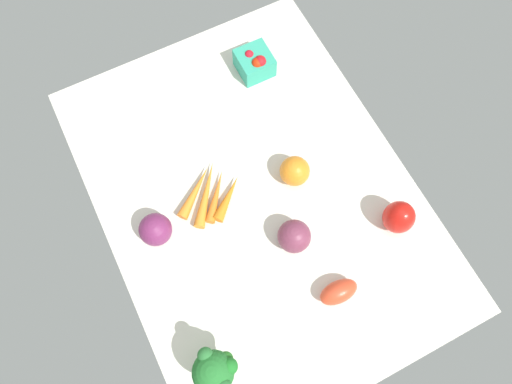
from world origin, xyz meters
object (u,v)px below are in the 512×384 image
at_px(red_onion_near_basket, 294,236).
at_px(roma_tomato, 338,292).
at_px(bell_pepper_red, 399,217).
at_px(red_onion_center, 155,230).
at_px(berry_basket, 255,63).
at_px(carrot_bunch, 210,194).
at_px(broccoli_head, 215,371).
at_px(heirloom_tomato_orange, 295,171).

relative_size(red_onion_near_basket, roma_tomato, 0.87).
bearing_deg(bell_pepper_red, red_onion_center, -114.16).
distance_m(berry_basket, red_onion_center, 0.53).
height_order(berry_basket, bell_pepper_red, bell_pepper_red).
distance_m(carrot_bunch, broccoli_head, 0.42).
height_order(berry_basket, red_onion_near_basket, red_onion_near_basket).
relative_size(heirloom_tomato_orange, carrot_bunch, 0.40).
relative_size(carrot_bunch, roma_tomato, 2.04).
bearing_deg(red_onion_near_basket, heirloom_tomato_orange, 150.81).
bearing_deg(red_onion_center, heirloom_tomato_orange, 87.18).
xyz_separation_m(berry_basket, red_onion_near_basket, (0.48, -0.14, 0.00)).
bearing_deg(heirloom_tomato_orange, roma_tomato, -9.42).
height_order(red_onion_center, heirloom_tomato_orange, red_onion_center).
xyz_separation_m(red_onion_center, red_onion_near_basket, (0.17, 0.29, 0.00)).
height_order(red_onion_center, carrot_bunch, red_onion_center).
distance_m(berry_basket, heirloom_tomato_orange, 0.34).
bearing_deg(heirloom_tomato_orange, carrot_bunch, -102.99).
bearing_deg(carrot_bunch, berry_basket, 136.37).
height_order(red_onion_center, red_onion_near_basket, same).
bearing_deg(heirloom_tomato_orange, broccoli_head, -48.38).
xyz_separation_m(berry_basket, heirloom_tomato_orange, (0.33, -0.06, 0.00)).
bearing_deg(berry_basket, broccoli_head, -32.99).
relative_size(broccoli_head, bell_pepper_red, 1.31).
relative_size(red_onion_center, heirloom_tomato_orange, 1.04).
bearing_deg(roma_tomato, red_onion_center, -43.50).
distance_m(red_onion_center, red_onion_near_basket, 0.33).
bearing_deg(red_onion_center, berry_basket, 126.42).
distance_m(heirloom_tomato_orange, broccoli_head, 0.51).
height_order(heirloom_tomato_orange, bell_pepper_red, bell_pepper_red).
bearing_deg(heirloom_tomato_orange, red_onion_near_basket, -29.19).
bearing_deg(berry_basket, red_onion_center, -53.58).
bearing_deg(carrot_bunch, bell_pepper_red, 54.33).
bearing_deg(red_onion_near_basket, carrot_bunch, -146.14).
relative_size(heirloom_tomato_orange, bell_pepper_red, 0.79).
height_order(heirloom_tomato_orange, roma_tomato, heirloom_tomato_orange).
height_order(broccoli_head, bell_pepper_red, broccoli_head).
xyz_separation_m(red_onion_center, heirloom_tomato_orange, (0.02, 0.37, -0.00)).
relative_size(berry_basket, carrot_bunch, 0.48).
bearing_deg(carrot_bunch, red_onion_near_basket, 33.86).
relative_size(red_onion_center, roma_tomato, 0.86).
bearing_deg(bell_pepper_red, carrot_bunch, -125.67).
bearing_deg(roma_tomato, carrot_bunch, -63.42).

